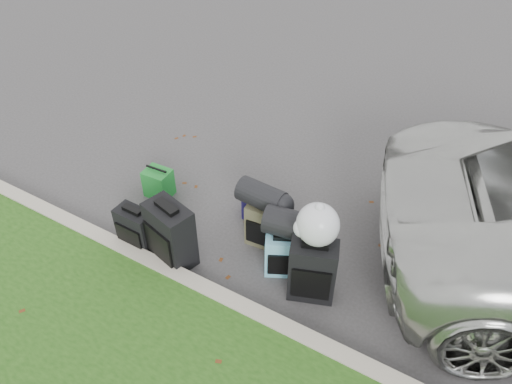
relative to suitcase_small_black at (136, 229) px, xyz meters
The scene contains 12 objects.
ground 1.40m from the suitcase_small_black, 35.06° to the left, with size 120.00×120.00×0.00m, color #383535.
curb 1.16m from the suitcase_small_black, 10.53° to the right, with size 120.00×0.18×0.15m, color #9E937F.
suitcase_small_black is the anchor object (origin of this frame).
suitcase_large_black_left 0.50m from the suitcase_small_black, ahead, with size 0.54×0.32×0.78m, color black.
suitcase_olive 1.49m from the suitcase_small_black, 32.78° to the left, with size 0.41×0.26×0.56m, color #3C3926.
suitcase_teal 1.71m from the suitcase_small_black, 17.10° to the left, with size 0.36×0.21×0.51m, color #548FA9.
suitcase_large_black_right 2.10m from the suitcase_small_black, 10.78° to the left, with size 0.48×0.29×0.73m, color black.
tote_green 0.95m from the suitcase_small_black, 114.06° to the left, with size 0.34×0.27×0.38m, color #1B7C29.
tote_navy 1.48m from the suitcase_small_black, 52.25° to the left, with size 0.29×0.23×0.31m, color #1C1650.
duffel_left 1.52m from the suitcase_small_black, 33.37° to the left, with size 0.29×0.29×0.54m, color black.
duffel_right 1.84m from the suitcase_small_black, 19.45° to the left, with size 0.32×0.32×0.57m, color black.
trash_bag 2.19m from the suitcase_small_black, 13.05° to the left, with size 0.44×0.44×0.44m, color silver.
Camera 1 is at (2.17, -3.65, 4.31)m, focal length 35.00 mm.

